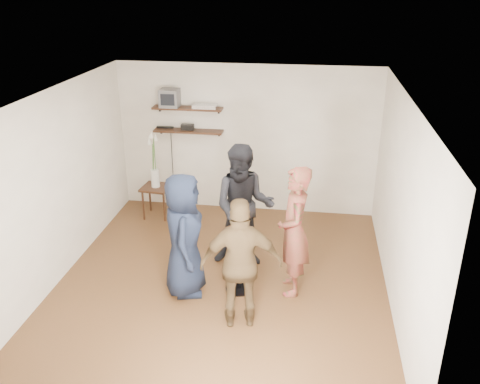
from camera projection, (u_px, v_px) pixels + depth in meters
name	position (u px, v px, depth m)	size (l,w,h in m)	color
room	(220.00, 197.00, 6.53)	(4.58, 5.08, 2.68)	#442C15
shelf_upper	(187.00, 108.00, 8.61)	(1.20, 0.25, 0.04)	black
shelf_lower	(188.00, 131.00, 8.77)	(1.20, 0.25, 0.04)	black
crt_monitor	(170.00, 98.00, 8.59)	(0.32, 0.30, 0.30)	#59595B
dvd_deck	(205.00, 106.00, 8.55)	(0.40, 0.24, 0.06)	silver
radio	(188.00, 127.00, 8.74)	(0.22, 0.10, 0.10)	black
power_strip	(165.00, 127.00, 8.86)	(0.30, 0.05, 0.03)	black
side_table	(156.00, 191.00, 8.83)	(0.51, 0.51, 0.56)	black
vase_lilies	(155.00, 169.00, 8.67)	(0.20, 0.20, 1.02)	silver
drinks_table	(239.00, 253.00, 6.68)	(0.47, 0.47, 0.87)	black
wine_glass_fl	(233.00, 224.00, 6.51)	(0.06, 0.06, 0.19)	silver
wine_glass_fr	(243.00, 224.00, 6.48)	(0.07, 0.07, 0.20)	silver
wine_glass_bl	(238.00, 220.00, 6.56)	(0.07, 0.07, 0.22)	silver
wine_glass_br	(242.00, 224.00, 6.51)	(0.06, 0.06, 0.19)	silver
person_plaid	(294.00, 232.00, 6.55)	(0.65, 0.42, 1.77)	red
person_dark	(244.00, 207.00, 7.20)	(0.88, 0.69, 1.82)	black
person_navy	(184.00, 235.00, 6.55)	(0.82, 0.54, 1.68)	black
person_brown	(241.00, 264.00, 5.92)	(0.97, 0.40, 1.65)	#4D3921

